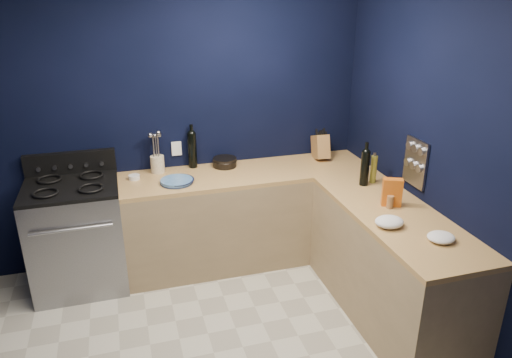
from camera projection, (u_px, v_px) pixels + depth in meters
name	position (u px, v px, depth m)	size (l,w,h in m)	color
wall_back	(175.00, 125.00, 4.39)	(3.50, 0.02, 2.60)	black
wall_right	(467.00, 172.00, 3.28)	(0.02, 3.50, 2.60)	black
cab_back	(248.00, 217.00, 4.58)	(2.30, 0.63, 0.86)	#977E59
top_back	(248.00, 173.00, 4.41)	(2.30, 0.63, 0.04)	olive
cab_right	(390.00, 267.00, 3.78)	(0.63, 1.67, 0.86)	#977E59
top_right	(396.00, 216.00, 3.61)	(0.63, 1.67, 0.04)	olive
gas_range	(78.00, 238.00, 4.16)	(0.76, 0.66, 0.92)	gray
oven_door	(76.00, 257.00, 3.88)	(0.59, 0.02, 0.42)	black
cooktop	(70.00, 187.00, 3.98)	(0.76, 0.66, 0.03)	black
backguard	(70.00, 163.00, 4.21)	(0.76, 0.06, 0.20)	black
spice_panel	(416.00, 163.00, 3.81)	(0.02, 0.28, 0.38)	gray
wall_outlet	(176.00, 149.00, 4.45)	(0.09, 0.02, 0.13)	white
plate_stack	(177.00, 181.00, 4.14)	(0.28, 0.28, 0.03)	teal
ramekin	(134.00, 177.00, 4.22)	(0.10, 0.10, 0.04)	white
utensil_crock	(157.00, 164.00, 4.36)	(0.12, 0.12, 0.16)	#F9EEC5
wine_bottle_back	(192.00, 150.00, 4.45)	(0.08, 0.08, 0.33)	black
lemon_basket	(225.00, 162.00, 4.51)	(0.22, 0.22, 0.08)	black
knife_block	(320.00, 147.00, 4.70)	(0.13, 0.21, 0.23)	olive
wine_bottle_right	(365.00, 168.00, 4.06)	(0.07, 0.07, 0.30)	black
oil_bottle	(374.00, 169.00, 4.12)	(0.06, 0.06, 0.24)	olive
spice_jar_near	(387.00, 190.00, 3.89)	(0.05, 0.05, 0.10)	olive
spice_jar_far	(390.00, 202.00, 3.67)	(0.05, 0.05, 0.10)	olive
crouton_bag	(392.00, 192.00, 3.69)	(0.15, 0.07, 0.22)	#CD4014
towel_front	(389.00, 222.00, 3.40)	(0.21, 0.18, 0.07)	white
towel_end	(441.00, 237.00, 3.20)	(0.19, 0.17, 0.06)	white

